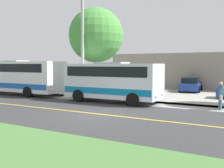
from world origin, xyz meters
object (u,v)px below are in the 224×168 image
at_px(parked_car_near, 191,85).
at_px(transit_bus_rear, 10,75).
at_px(shuttle_bus_front, 112,80).
at_px(commercial_building, 207,70).
at_px(tree_curbside, 96,35).
at_px(pedestrian_with_bags, 221,95).
at_px(street_light_pole, 82,38).

bearing_deg(parked_car_near, transit_bus_rear, -53.66).
xyz_separation_m(shuttle_bus_front, commercial_building, (-16.89, 3.89, 0.40)).
distance_m(transit_bus_rear, tree_curbside, 8.96).
height_order(pedestrian_with_bags, parked_car_near, pedestrian_with_bags).
distance_m(transit_bus_rear, commercial_building, 22.48).
height_order(transit_bus_rear, parked_car_near, transit_bus_rear).
bearing_deg(shuttle_bus_front, tree_curbside, -131.64).
bearing_deg(tree_curbside, commercial_building, 152.98).
bearing_deg(shuttle_bus_front, transit_bus_rear, -90.07).
xyz_separation_m(shuttle_bus_front, pedestrian_with_bags, (-0.21, 7.31, -0.69)).
xyz_separation_m(parked_car_near, tree_curbside, (7.63, -6.58, 4.58)).
bearing_deg(transit_bus_rear, tree_curbside, 110.49).
relative_size(transit_bus_rear, pedestrian_with_bags, 6.86).
xyz_separation_m(transit_bus_rear, tree_curbside, (-2.88, 7.70, 3.56)).
bearing_deg(pedestrian_with_bags, tree_curbside, -104.23).
height_order(pedestrian_with_bags, street_light_pole, street_light_pole).
bearing_deg(street_light_pole, commercial_building, 157.41).
bearing_deg(pedestrian_with_bags, commercial_building, -168.39).
bearing_deg(street_light_pole, transit_bus_rear, -87.37).
bearing_deg(pedestrian_with_bags, parked_car_near, -158.89).
height_order(shuttle_bus_front, pedestrian_with_bags, shuttle_bus_front).
distance_m(shuttle_bus_front, pedestrian_with_bags, 7.35).
distance_m(tree_curbside, commercial_building, 16.05).
relative_size(transit_bus_rear, commercial_building, 0.56).
bearing_deg(tree_curbside, pedestrian_with_bags, 75.77).
relative_size(tree_curbside, commercial_building, 0.37).
bearing_deg(tree_curbside, shuttle_bus_front, 48.36).
relative_size(parked_car_near, commercial_building, 0.22).
distance_m(parked_car_near, tree_curbside, 11.07).
height_order(pedestrian_with_bags, tree_curbside, tree_curbside).
bearing_deg(pedestrian_with_bags, transit_bus_rear, -89.38).
bearing_deg(shuttle_bus_front, street_light_pole, -97.24).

